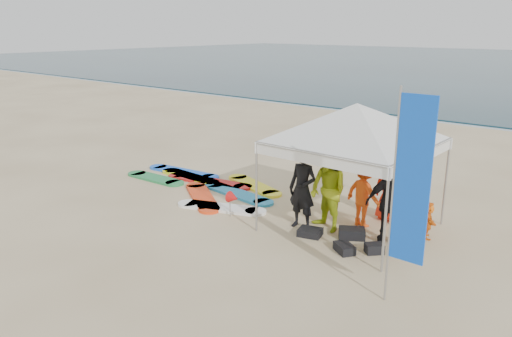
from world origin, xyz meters
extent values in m
plane|color=beige|center=(0.00, 0.00, 0.00)|extent=(120.00, 120.00, 0.00)
cube|color=silver|center=(0.00, 18.20, 0.00)|extent=(160.00, 1.20, 0.01)
imported|color=black|center=(1.78, 2.71, 0.93)|extent=(0.68, 0.45, 1.86)
imported|color=#B3CC1C|center=(2.28, 2.97, 0.94)|extent=(1.09, 0.96, 1.88)
imported|color=#F55115|center=(2.79, 3.71, 0.78)|extent=(1.12, 0.80, 1.56)
imported|color=black|center=(3.70, 3.18, 0.91)|extent=(1.13, 0.98, 1.83)
imported|color=red|center=(3.07, 4.44, 0.79)|extent=(0.80, 0.55, 1.59)
imported|color=orange|center=(4.20, 3.98, 0.41)|extent=(0.59, 0.79, 0.83)
cylinder|color=#A5A5A8|center=(1.10, 4.97, 1.02)|extent=(0.05, 0.05, 2.05)
cylinder|color=#A5A5A8|center=(4.17, 4.97, 1.02)|extent=(0.05, 0.05, 2.05)
cylinder|color=#A5A5A8|center=(1.10, 1.90, 1.02)|extent=(0.05, 0.05, 2.05)
cylinder|color=#A5A5A8|center=(4.17, 1.90, 1.02)|extent=(0.05, 0.05, 2.05)
cube|color=white|center=(2.63, 1.90, 1.93)|extent=(3.17, 0.02, 0.24)
cube|color=white|center=(2.63, 4.97, 1.93)|extent=(3.17, 0.02, 0.24)
cube|color=white|center=(1.10, 3.44, 1.93)|extent=(0.02, 3.17, 0.24)
cube|color=white|center=(4.17, 3.44, 1.93)|extent=(0.02, 3.17, 0.24)
pyramid|color=white|center=(2.63, 3.44, 2.87)|extent=(4.34, 4.34, 0.82)
cylinder|color=#A5A5A8|center=(4.67, 1.01, 1.80)|extent=(0.04, 0.04, 3.60)
cube|color=blue|center=(4.97, 1.01, 2.16)|extent=(0.57, 0.03, 2.68)
cylinder|color=#A5A5A8|center=(0.03, 2.18, 0.30)|extent=(0.02, 0.02, 0.60)
cone|color=red|center=(0.15, 2.18, 0.50)|extent=(0.28, 0.28, 0.28)
cube|color=black|center=(2.96, 2.92, 0.11)|extent=(0.67, 0.60, 0.22)
cube|color=black|center=(3.20, 2.19, 0.09)|extent=(0.55, 0.50, 0.18)
cube|color=black|center=(2.19, 2.44, 0.08)|extent=(0.59, 0.52, 0.16)
cube|color=black|center=(3.69, 2.55, 0.10)|extent=(0.44, 0.44, 0.20)
cube|color=red|center=(-2.30, 3.77, 0.04)|extent=(2.38, 0.99, 0.07)
cube|color=yellow|center=(-1.02, 4.33, 0.04)|extent=(1.93, 1.08, 0.07)
cube|color=white|center=(-0.47, 2.39, 0.04)|extent=(1.90, 1.18, 0.07)
cube|color=#258947|center=(-3.76, 2.94, 0.04)|extent=(1.68, 0.64, 0.07)
cube|color=#248AC0|center=(-0.88, 3.47, 0.04)|extent=(2.06, 0.76, 0.07)
cube|color=blue|center=(-3.61, 3.94, 0.04)|extent=(2.18, 0.81, 0.07)
cube|color=#FF4215|center=(-1.44, 2.66, 0.04)|extent=(1.98, 1.57, 0.07)
cube|color=#F7FF1A|center=(-3.07, 3.73, 0.04)|extent=(1.84, 0.61, 0.07)
camera|label=1|loc=(7.81, -6.14, 4.45)|focal=35.00mm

